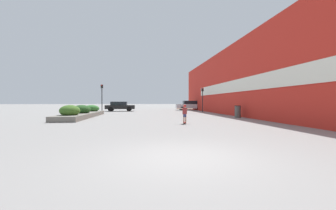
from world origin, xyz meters
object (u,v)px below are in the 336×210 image
skateboard (185,122)px  car_center_right (120,106)px  skateboarder (185,112)px  traffic_light_right (203,96)px  car_center_left (256,105)px  car_leftmost (190,105)px  traffic_light_left (102,94)px  trash_bin (238,112)px

skateboard → car_center_right: (-6.23, 20.28, 0.71)m
skateboarder → traffic_light_right: (5.49, 16.11, 1.52)m
car_center_left → traffic_light_right: 12.45m
car_leftmost → traffic_light_left: size_ratio=1.25×
car_leftmost → car_center_right: car_leftmost is taller
car_leftmost → traffic_light_left: bearing=119.3°
car_center_left → car_center_right: car_center_left is taller
skateboard → trash_bin: (5.70, 4.86, 0.47)m
skateboard → skateboarder: bearing=-87.2°
skateboard → car_leftmost: car_leftmost is taller
skateboard → car_center_left: bearing=63.1°
trash_bin → car_center_left: car_center_left is taller
trash_bin → traffic_light_left: size_ratio=0.29×
trash_bin → car_leftmost: (-0.45, 18.61, 0.29)m
trash_bin → car_center_right: size_ratio=0.25×
car_center_left → traffic_light_left: bearing=-76.4°
car_center_left → traffic_light_right: bearing=-62.0°
skateboard → car_center_left: car_center_left is taller
car_center_left → traffic_light_right: size_ratio=1.37×
trash_bin → car_leftmost: size_ratio=0.23×
car_leftmost → car_center_left: size_ratio=1.00×
car_center_right → traffic_light_left: bearing=-23.7°
car_center_left → traffic_light_right: (-10.92, -5.80, 1.45)m
trash_bin → car_center_left: bearing=57.8°
car_center_left → traffic_light_left: size_ratio=1.25×
traffic_light_right → car_center_right: bearing=160.4°
traffic_light_right → skateboarder: bearing=-108.8°
car_center_left → car_center_right: (-22.65, -1.63, -0.07)m
trash_bin → car_center_right: bearing=127.7°
skateboarder → trash_bin: (5.70, 4.86, -0.23)m
trash_bin → car_leftmost: bearing=91.4°
traffic_light_left → traffic_light_right: size_ratio=1.10×
skateboard → car_center_right: 21.22m
skateboarder → traffic_light_left: 18.01m
skateboarder → car_leftmost: 24.05m
trash_bin → traffic_light_right: traffic_light_right is taller
traffic_light_right → trash_bin: bearing=-89.0°
car_leftmost → traffic_light_right: size_ratio=1.38×
skateboarder → trash_bin: 7.49m
skateboarder → traffic_light_left: traffic_light_left is taller
skateboarder → traffic_light_right: 17.09m
car_center_left → car_center_right: bearing=-85.9°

